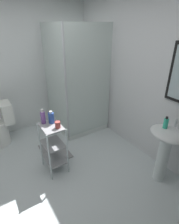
% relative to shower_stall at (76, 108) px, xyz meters
% --- Properties ---
extents(ground_plane, '(4.20, 4.20, 0.02)m').
position_rel_shower_stall_xyz_m(ground_plane, '(1.19, -1.22, -0.47)').
color(ground_plane, silver).
extents(wall_back, '(4.20, 0.14, 2.50)m').
position_rel_shower_stall_xyz_m(wall_back, '(1.20, 0.63, 0.79)').
color(wall_back, white).
rests_on(wall_back, ground_plane).
extents(shower_stall, '(0.92, 0.92, 2.00)m').
position_rel_shower_stall_xyz_m(shower_stall, '(0.00, 0.00, 0.00)').
color(shower_stall, white).
rests_on(shower_stall, ground_plane).
extents(pedestal_sink, '(0.46, 0.37, 0.81)m').
position_rel_shower_stall_xyz_m(pedestal_sink, '(1.83, 0.30, 0.12)').
color(pedestal_sink, white).
rests_on(pedestal_sink, ground_plane).
extents(sink_faucet, '(0.03, 0.03, 0.10)m').
position_rel_shower_stall_xyz_m(sink_faucet, '(1.83, 0.42, 0.40)').
color(sink_faucet, silver).
rests_on(sink_faucet, pedestal_sink).
extents(toilet, '(0.37, 0.49, 0.76)m').
position_rel_shower_stall_xyz_m(toilet, '(-0.29, -1.38, -0.15)').
color(toilet, white).
rests_on(toilet, ground_plane).
extents(storage_cart, '(0.38, 0.28, 0.74)m').
position_rel_shower_stall_xyz_m(storage_cart, '(0.85, -0.84, -0.03)').
color(storage_cart, silver).
rests_on(storage_cart, ground_plane).
extents(hand_soap_bottle, '(0.06, 0.06, 0.15)m').
position_rel_shower_stall_xyz_m(hand_soap_bottle, '(1.78, 0.29, 0.41)').
color(hand_soap_bottle, '#2DBC99').
rests_on(hand_soap_bottle, pedestal_sink).
extents(conditioner_bottle_purple, '(0.06, 0.06, 0.21)m').
position_rel_shower_stall_xyz_m(conditioner_bottle_purple, '(0.72, -0.90, 0.37)').
color(conditioner_bottle_purple, '#804FA2').
rests_on(conditioner_bottle_purple, storage_cart).
extents(shampoo_bottle_blue, '(0.08, 0.08, 0.18)m').
position_rel_shower_stall_xyz_m(shampoo_bottle_blue, '(0.77, -0.80, 0.36)').
color(shampoo_bottle_blue, '#2D51AE').
rests_on(shampoo_bottle_blue, storage_cart).
extents(rinse_cup, '(0.07, 0.07, 0.09)m').
position_rel_shower_stall_xyz_m(rinse_cup, '(0.94, -0.78, 0.32)').
color(rinse_cup, '#B24742').
rests_on(rinse_cup, storage_cart).
extents(bath_mat, '(0.60, 0.40, 0.02)m').
position_rel_shower_stall_xyz_m(bath_mat, '(0.48, -0.70, -0.45)').
color(bath_mat, gray).
rests_on(bath_mat, ground_plane).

